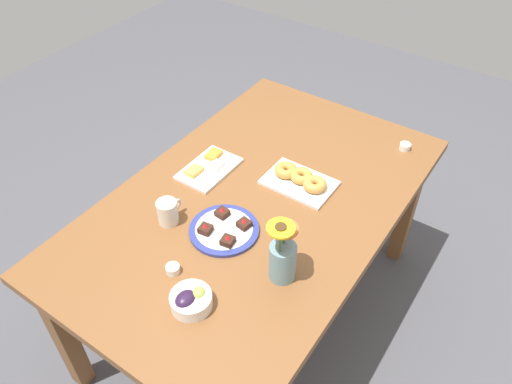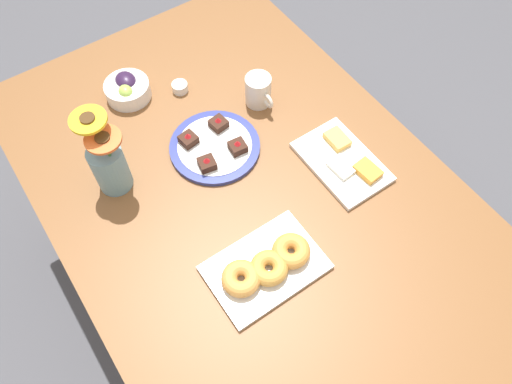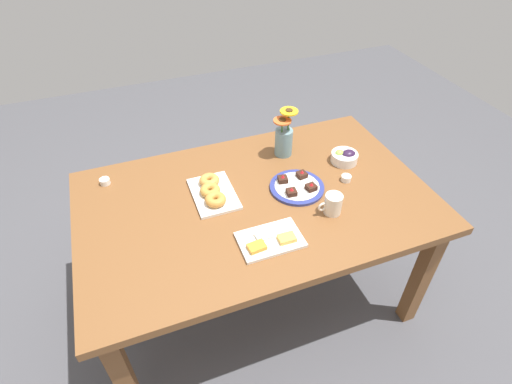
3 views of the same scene
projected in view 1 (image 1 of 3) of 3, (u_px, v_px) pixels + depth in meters
name	position (u px, v px, depth m)	size (l,w,h in m)	color
ground_plane	(256.00, 309.00, 2.45)	(6.00, 6.00, 0.00)	#4C4C51
dining_table	(256.00, 215.00, 2.01)	(1.60, 1.00, 0.74)	brown
coffee_mug	(168.00, 212.00, 1.83)	(0.11, 0.08, 0.10)	silver
grape_bowl	(191.00, 300.00, 1.57)	(0.13, 0.13, 0.07)	white
cheese_platter	(209.00, 168.00, 2.08)	(0.26, 0.17, 0.03)	white
croissant_platter	(300.00, 179.00, 2.01)	(0.19, 0.28, 0.05)	white
jam_cup_honey	(405.00, 146.00, 2.18)	(0.05, 0.05, 0.03)	white
jam_cup_berry	(173.00, 269.00, 1.68)	(0.05, 0.05, 0.03)	white
dessert_plate	(225.00, 230.00, 1.82)	(0.26, 0.26, 0.05)	navy
flower_vase	(283.00, 258.00, 1.62)	(0.13, 0.10, 0.26)	#6B939E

